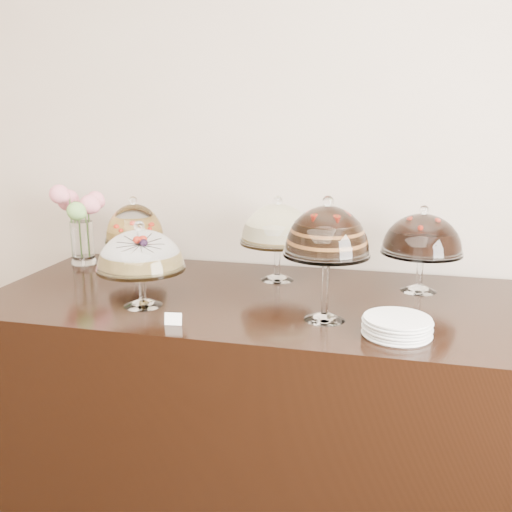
% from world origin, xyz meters
% --- Properties ---
extents(wall_back, '(5.00, 0.04, 3.00)m').
position_xyz_m(wall_back, '(0.00, 3.00, 1.50)').
color(wall_back, '#BCAB97').
rests_on(wall_back, ground).
extents(display_counter, '(2.20, 1.00, 0.90)m').
position_xyz_m(display_counter, '(0.28, 2.45, 0.45)').
color(display_counter, black).
rests_on(display_counter, ground).
extents(cake_stand_sugar_sponge, '(0.34, 0.34, 0.33)m').
position_xyz_m(cake_stand_sugar_sponge, '(-0.13, 2.23, 1.11)').
color(cake_stand_sugar_sponge, white).
rests_on(cake_stand_sugar_sponge, display_counter).
extents(cake_stand_choco_layer, '(0.30, 0.30, 0.45)m').
position_xyz_m(cake_stand_choco_layer, '(0.57, 2.24, 1.21)').
color(cake_stand_choco_layer, white).
rests_on(cake_stand_choco_layer, display_counter).
extents(cake_stand_cheesecake, '(0.33, 0.33, 0.38)m').
position_xyz_m(cake_stand_cheesecake, '(0.30, 2.70, 1.14)').
color(cake_stand_cheesecake, white).
rests_on(cake_stand_cheesecake, display_counter).
extents(cake_stand_dark_choco, '(0.33, 0.33, 0.36)m').
position_xyz_m(cake_stand_dark_choco, '(0.91, 2.68, 1.13)').
color(cake_stand_dark_choco, white).
rests_on(cake_stand_dark_choco, display_counter).
extents(cake_stand_fruit_tart, '(0.28, 0.28, 0.35)m').
position_xyz_m(cake_stand_fruit_tart, '(-0.39, 2.73, 1.11)').
color(cake_stand_fruit_tart, white).
rests_on(cake_stand_fruit_tart, display_counter).
extents(flower_vase, '(0.25, 0.26, 0.39)m').
position_xyz_m(flower_vase, '(-0.70, 2.76, 1.13)').
color(flower_vase, white).
rests_on(flower_vase, display_counter).
extents(plate_stack, '(0.23, 0.23, 0.06)m').
position_xyz_m(plate_stack, '(0.82, 2.15, 0.93)').
color(plate_stack, white).
rests_on(plate_stack, display_counter).
extents(price_card_left, '(0.06, 0.02, 0.04)m').
position_xyz_m(price_card_left, '(0.06, 2.06, 0.92)').
color(price_card_left, white).
rests_on(price_card_left, display_counter).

